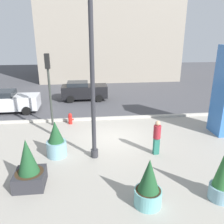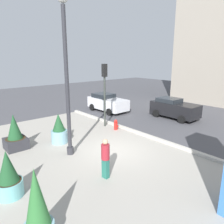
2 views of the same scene
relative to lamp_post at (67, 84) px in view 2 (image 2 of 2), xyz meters
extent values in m
plane|color=#47474C|center=(1.16, 6.00, -3.77)|extent=(60.00, 60.00, 0.00)
cube|color=#9E998E|center=(1.16, 0.00, -3.77)|extent=(18.00, 10.00, 0.02)
cube|color=#B7B2A8|center=(1.16, 5.12, -3.69)|extent=(18.00, 0.24, 0.16)
cylinder|color=#2D2D33|center=(0.00, 0.00, -3.57)|extent=(0.36, 0.36, 0.40)
cylinder|color=#2D2D33|center=(0.00, 0.00, -0.07)|extent=(0.20, 0.20, 7.40)
ellipsoid|color=silver|center=(0.00, 0.00, 3.81)|extent=(0.44, 0.44, 0.28)
cylinder|color=#6BB2B2|center=(1.72, -3.55, -3.46)|extent=(0.96, 0.96, 0.62)
cylinder|color=#382819|center=(1.72, -3.55, -3.17)|extent=(0.89, 0.89, 0.04)
cone|color=#1E4C28|center=(1.72, -3.55, -2.55)|extent=(0.75, 0.75, 1.20)
cylinder|color=#382819|center=(4.43, -3.55, -3.22)|extent=(0.78, 0.78, 0.04)
cone|color=#2D6B33|center=(4.43, -3.55, -2.35)|extent=(0.69, 0.69, 1.70)
cube|color=#2D2D33|center=(-2.61, -1.98, -3.46)|extent=(1.15, 1.15, 0.63)
cylinder|color=#382819|center=(-2.61, -1.98, -3.16)|extent=(1.10, 1.10, 0.04)
cone|color=#1E4C28|center=(-2.61, -1.98, -2.44)|extent=(0.81, 0.81, 1.40)
cylinder|color=#7AA8B7|center=(-1.83, 0.32, -3.38)|extent=(0.97, 0.97, 0.78)
cylinder|color=#382819|center=(-1.83, 0.32, -3.01)|extent=(0.89, 0.89, 0.04)
cone|color=#1E4C28|center=(-1.83, 0.32, -2.47)|extent=(0.75, 0.75, 1.04)
cylinder|color=red|center=(-1.41, 4.52, -3.50)|extent=(0.26, 0.26, 0.55)
sphere|color=red|center=(-1.41, 4.52, -3.14)|extent=(0.24, 0.24, 0.24)
cylinder|color=red|center=(-1.24, 4.52, -3.47)|extent=(0.12, 0.10, 0.10)
cylinder|color=#333833|center=(-2.56, 4.45, -1.92)|extent=(0.14, 0.14, 3.70)
cube|color=black|center=(-2.56, 4.45, 0.38)|extent=(0.28, 0.32, 0.90)
sphere|color=yellow|center=(-2.56, 4.62, 0.65)|extent=(0.18, 0.18, 0.18)
cube|color=black|center=(-0.43, 10.33, -2.97)|extent=(4.01, 1.73, 1.06)
cube|color=#1E2328|center=(-1.03, 10.32, -2.28)|extent=(1.80, 1.52, 0.34)
cylinder|color=black|center=(0.81, 11.19, -3.45)|extent=(0.64, 0.22, 0.64)
cylinder|color=black|center=(0.81, 9.46, -3.45)|extent=(0.64, 0.22, 0.64)
cylinder|color=black|center=(-1.67, 11.19, -3.45)|extent=(0.64, 0.22, 0.64)
cylinder|color=black|center=(-1.67, 9.46, -3.45)|extent=(0.64, 0.22, 0.64)
cube|color=silver|center=(-6.01, 7.60, -3.00)|extent=(4.14, 1.88, 0.99)
cube|color=#1E2328|center=(-6.63, 7.59, -2.31)|extent=(1.87, 1.63, 0.39)
cylinder|color=black|center=(-4.75, 8.53, -3.45)|extent=(0.64, 0.23, 0.64)
cylinder|color=black|center=(-4.72, 6.70, -3.45)|extent=(0.64, 0.23, 0.64)
cylinder|color=black|center=(-7.30, 8.49, -3.45)|extent=(0.64, 0.23, 0.64)
cylinder|color=black|center=(-7.28, 6.67, -3.45)|extent=(0.64, 0.23, 0.64)
cube|color=#236656|center=(3.07, -0.06, -3.33)|extent=(0.30, 0.23, 0.88)
cylinder|color=maroon|center=(3.07, -0.06, -2.56)|extent=(0.40, 0.40, 0.66)
sphere|color=tan|center=(3.07, -0.06, -2.11)|extent=(0.24, 0.24, 0.24)
camera|label=1|loc=(-0.29, -10.04, 2.00)|focal=37.05mm
camera|label=2|loc=(9.58, -5.30, 1.28)|focal=34.67mm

